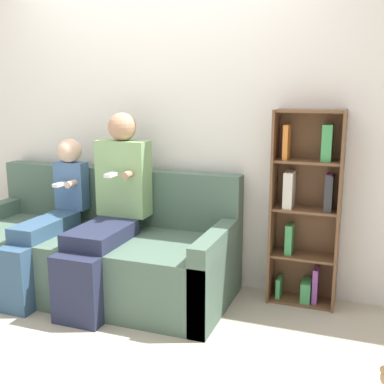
{
  "coord_description": "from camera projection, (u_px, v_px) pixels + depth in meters",
  "views": [
    {
      "loc": [
        1.54,
        -2.47,
        1.51
      ],
      "look_at": [
        0.42,
        0.59,
        0.81
      ],
      "focal_mm": 45.0,
      "sensor_mm": 36.0,
      "label": 1
    }
  ],
  "objects": [
    {
      "name": "child_seated",
      "position": [
        49.0,
        217.0,
        3.57
      ],
      "size": [
        0.25,
        0.87,
        1.13
      ],
      "color": "#335170",
      "rests_on": "ground_plane"
    },
    {
      "name": "adult_seated",
      "position": [
        109.0,
        207.0,
        3.43
      ],
      "size": [
        0.39,
        0.85,
        1.34
      ],
      "color": "#232842",
      "rests_on": "ground_plane"
    },
    {
      "name": "couch",
      "position": [
        98.0,
        253.0,
        3.64
      ],
      "size": [
        2.05,
        0.88,
        0.9
      ],
      "color": "#4C6656",
      "rests_on": "ground_plane"
    },
    {
      "name": "ground_plane",
      "position": [
        100.0,
        328.0,
        3.1
      ],
      "size": [
        14.0,
        14.0,
        0.0
      ],
      "primitive_type": "plane",
      "color": "#B2A893"
    },
    {
      "name": "back_wall",
      "position": [
        161.0,
        120.0,
        3.76
      ],
      "size": [
        10.0,
        0.06,
        2.55
      ],
      "color": "silver",
      "rests_on": "ground_plane"
    },
    {
      "name": "bookshelf",
      "position": [
        307.0,
        209.0,
        3.37
      ],
      "size": [
        0.47,
        0.24,
        1.38
      ],
      "color": "brown",
      "rests_on": "ground_plane"
    }
  ]
}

